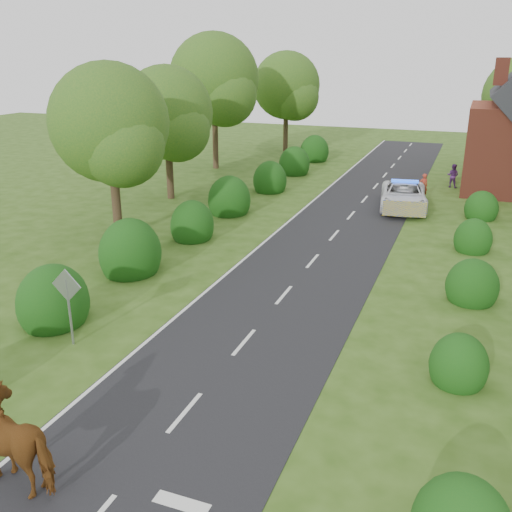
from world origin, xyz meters
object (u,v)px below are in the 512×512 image
at_px(police_van, 404,196).
at_px(pedestrian_purple, 453,176).
at_px(cow, 25,444).
at_px(road_sign, 68,296).
at_px(pedestrian_red, 423,186).

distance_m(police_van, pedestrian_purple, 7.30).
relative_size(cow, pedestrian_purple, 1.51).
bearing_deg(pedestrian_purple, police_van, 84.98).
relative_size(road_sign, pedestrian_purple, 1.58).
bearing_deg(road_sign, pedestrian_purple, 70.27).
bearing_deg(pedestrian_purple, cow, 92.10).
height_order(road_sign, cow, road_sign).
xyz_separation_m(cow, police_van, (4.55, 25.93, -0.08)).
xyz_separation_m(pedestrian_red, pedestrian_purple, (1.56, 3.84, 0.02)).
distance_m(cow, pedestrian_red, 29.48).
distance_m(pedestrian_red, pedestrian_purple, 4.15).
relative_size(cow, pedestrian_red, 1.55).
bearing_deg(police_van, road_sign, -118.18).
bearing_deg(pedestrian_purple, pedestrian_red, 81.94).
distance_m(road_sign, pedestrian_purple, 29.30).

